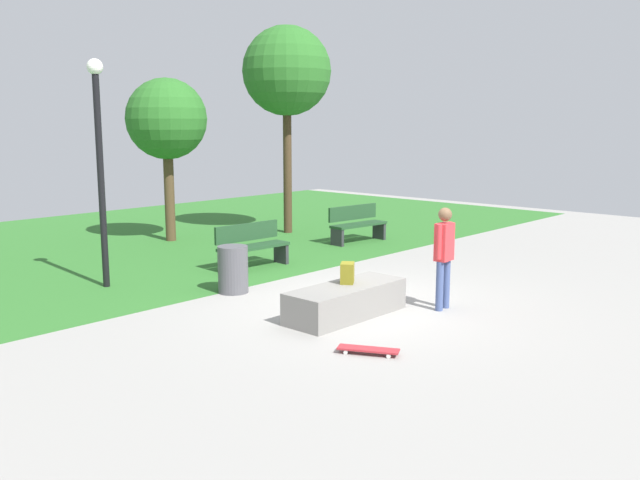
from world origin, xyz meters
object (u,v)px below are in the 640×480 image
skateboard_by_ledge (368,349)px  park_bench_center_lawn (357,223)px  park_bench_near_path (252,245)px  backpack_on_ledge (347,273)px  tree_tall_oak (167,120)px  trash_bin (233,269)px  skater_performing_trick (444,251)px  tree_young_birch (287,72)px  lamp_post (99,150)px  concrete_ledge (346,301)px

skateboard_by_ledge → park_bench_center_lawn: (6.38, 5.49, 0.42)m
park_bench_center_lawn → park_bench_near_path: 3.85m
backpack_on_ledge → tree_tall_oak: 8.26m
park_bench_center_lawn → trash_bin: bearing=-162.8°
park_bench_near_path → skater_performing_trick: bearing=-90.5°
skater_performing_trick → tree_tall_oak: (0.85, 8.60, 2.06)m
skateboard_by_ledge → tree_young_birch: 10.87m
skater_performing_trick → tree_young_birch: tree_young_birch is taller
backpack_on_ledge → skateboard_by_ledge: 2.01m
skateboard_by_ledge → tree_tall_oak: tree_tall_oak is taller
skater_performing_trick → park_bench_near_path: size_ratio=1.01×
skateboard_by_ledge → tree_tall_oak: bearing=69.7°
skateboard_by_ledge → park_bench_near_path: park_bench_near_path is taller
lamp_post → tree_young_birch: bearing=16.8°
skater_performing_trick → tree_young_birch: (3.77, 7.34, 3.30)m
backpack_on_ledge → park_bench_near_path: (1.28, 3.66, -0.17)m
backpack_on_ledge → tree_tall_oak: bearing=39.3°
backpack_on_ledge → skater_performing_trick: size_ratio=0.19×
park_bench_near_path → lamp_post: (-2.90, 0.72, 1.99)m
park_bench_near_path → lamp_post: bearing=166.1°
lamp_post → trash_bin: (1.30, -2.03, -2.06)m
skateboard_by_ledge → park_bench_near_path: bearing=63.5°
park_bench_near_path → tree_tall_oak: (0.80, 3.98, 2.53)m
skateboard_by_ledge → tree_young_birch: bearing=51.3°
park_bench_near_path → trash_bin: bearing=-140.8°
park_bench_center_lawn → park_bench_near_path: size_ratio=1.01×
skateboard_by_ledge → tree_tall_oak: size_ratio=0.20×
skater_performing_trick → lamp_post: bearing=118.1°
backpack_on_ledge → park_bench_center_lawn: park_bench_center_lawn is taller
backpack_on_ledge → park_bench_near_path: bearing=35.3°
concrete_ledge → skateboard_by_ledge: concrete_ledge is taller
skateboard_by_ledge → trash_bin: 3.93m
backpack_on_ledge → skateboard_by_ledge: backpack_on_ledge is taller
backpack_on_ledge → concrete_ledge: bearing=178.6°
trash_bin → lamp_post: bearing=122.6°
skateboard_by_ledge → skater_performing_trick: bearing=11.0°
park_bench_near_path → backpack_on_ledge: bearing=-109.2°
backpack_on_ledge → tree_tall_oak: tree_tall_oak is taller
concrete_ledge → skater_performing_trick: size_ratio=1.27×
park_bench_center_lawn → backpack_on_ledge: bearing=-141.7°
park_bench_near_path → tree_young_birch: tree_young_birch is taller
park_bench_center_lawn → tree_young_birch: 4.44m
concrete_ledge → park_bench_near_path: 4.02m
skater_performing_trick → tree_young_birch: bearing=62.8°
backpack_on_ledge → skater_performing_trick: 1.59m
park_bench_center_lawn → skater_performing_trick: bearing=-127.8°
backpack_on_ledge → tree_young_birch: size_ratio=0.06×
park_bench_near_path → lamp_post: size_ratio=0.40×
skater_performing_trick → backpack_on_ledge: bearing=142.1°
skater_performing_trick → trash_bin: skater_performing_trick is taller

